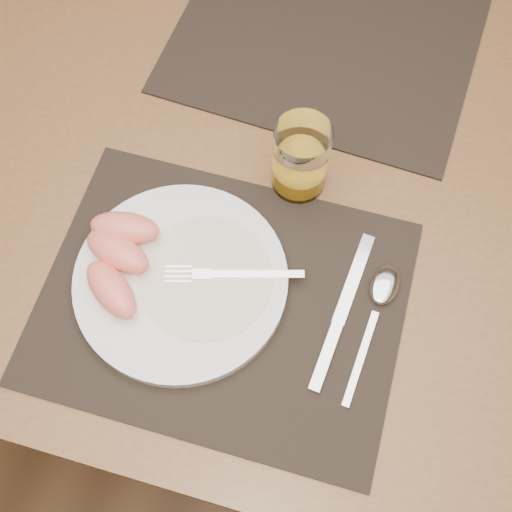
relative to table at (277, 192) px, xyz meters
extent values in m
plane|color=brown|center=(0.00, 0.00, -0.67)|extent=(5.00, 5.00, 0.00)
cube|color=brown|center=(0.00, 0.00, 0.06)|extent=(1.40, 0.90, 0.04)
cylinder|color=brown|center=(-0.62, 0.37, -0.31)|extent=(0.06, 0.06, 0.71)
cube|color=black|center=(-0.01, -0.22, 0.09)|extent=(0.45, 0.35, 0.00)
cube|color=black|center=(0.01, 0.22, 0.09)|extent=(0.47, 0.38, 0.00)
cylinder|color=white|center=(-0.07, -0.21, 0.10)|extent=(0.27, 0.27, 0.02)
cylinder|color=white|center=(-0.04, -0.20, 0.10)|extent=(0.17, 0.17, 0.00)
cube|color=silver|center=(0.02, -0.18, 0.11)|extent=(0.11, 0.04, 0.00)
cube|color=silver|center=(-0.05, -0.20, 0.11)|extent=(0.03, 0.02, 0.00)
cube|color=silver|center=(-0.07, -0.21, 0.11)|extent=(0.04, 0.03, 0.00)
cube|color=silver|center=(0.14, -0.15, 0.09)|extent=(0.03, 0.13, 0.00)
cube|color=silver|center=(0.13, -0.26, 0.09)|extent=(0.02, 0.09, 0.01)
cube|color=silver|center=(0.17, -0.25, 0.09)|extent=(0.02, 0.13, 0.00)
ellipsoid|color=silver|center=(0.18, -0.15, 0.09)|extent=(0.04, 0.06, 0.01)
cylinder|color=white|center=(0.03, -0.02, 0.14)|extent=(0.07, 0.07, 0.11)
cylinder|color=orange|center=(0.03, -0.02, 0.11)|extent=(0.06, 0.06, 0.03)
ellipsoid|color=#F67B64|center=(-0.14, -0.25, 0.12)|extent=(0.10, 0.09, 0.04)
ellipsoid|color=#F67B64|center=(-0.15, -0.20, 0.12)|extent=(0.10, 0.06, 0.04)
ellipsoid|color=#F67B64|center=(-0.16, -0.17, 0.12)|extent=(0.09, 0.05, 0.04)
camera|label=1|loc=(0.10, -0.48, 0.84)|focal=45.00mm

